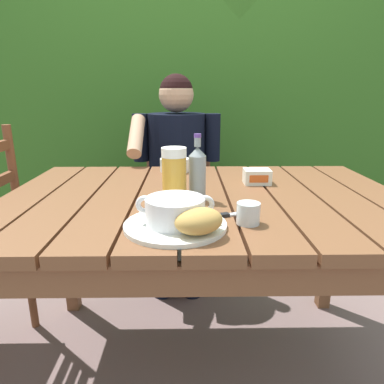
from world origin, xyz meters
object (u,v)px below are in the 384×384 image
at_px(soup_bowl, 175,210).
at_px(diner_bowl, 175,165).
at_px(beer_glass, 174,176).
at_px(water_glass_small, 248,213).
at_px(person_eating, 176,167).
at_px(bread_roll, 199,221).
at_px(butter_tub, 257,176).
at_px(beer_bottle, 197,173).
at_px(chair_near_diner, 178,199).
at_px(serving_plate, 175,225).
at_px(table_knife, 228,215).

relative_size(soup_bowl, diner_bowl, 1.55).
bearing_deg(diner_bowl, beer_glass, -88.18).
height_order(beer_glass, water_glass_small, beer_glass).
distance_m(person_eating, bread_roll, 1.11).
bearing_deg(bread_roll, person_eating, 94.60).
distance_m(butter_tub, diner_bowl, 0.41).
bearing_deg(beer_bottle, bread_roll, -91.03).
bearing_deg(soup_bowl, beer_bottle, 74.72).
bearing_deg(chair_near_diner, serving_plate, -88.86).
height_order(chair_near_diner, table_knife, chair_near_diner).
distance_m(beer_bottle, water_glass_small, 0.27).
distance_m(serving_plate, water_glass_small, 0.20).
bearing_deg(serving_plate, bread_roll, -49.40).
bearing_deg(water_glass_small, soup_bowl, -173.18).
relative_size(beer_glass, table_knife, 1.16).
bearing_deg(table_knife, bread_roll, -120.21).
bearing_deg(beer_glass, table_knife, -37.73).
bearing_deg(beer_glass, bread_roll, -75.93).
bearing_deg(beer_bottle, diner_bowl, 101.55).
bearing_deg(water_glass_small, serving_plate, -173.18).
relative_size(person_eating, table_knife, 7.65).
height_order(serving_plate, bread_roll, bread_roll).
height_order(chair_near_diner, beer_glass, beer_glass).
bearing_deg(butter_tub, diner_bowl, 145.23).
bearing_deg(beer_bottle, butter_tub, 41.15).
relative_size(serving_plate, water_glass_small, 4.26).
xyz_separation_m(person_eating, beer_glass, (0.02, -0.82, 0.14)).
xyz_separation_m(table_knife, diner_bowl, (-0.18, 0.61, 0.03)).
height_order(beer_bottle, water_glass_small, beer_bottle).
distance_m(bread_roll, butter_tub, 0.59).
xyz_separation_m(water_glass_small, butter_tub, (0.11, 0.43, -0.00)).
xyz_separation_m(chair_near_diner, serving_plate, (0.02, -1.23, 0.31)).
height_order(bread_roll, diner_bowl, bread_roll).
relative_size(beer_bottle, table_knife, 1.41).
xyz_separation_m(beer_bottle, water_glass_small, (0.13, -0.22, -0.06)).
bearing_deg(water_glass_small, beer_glass, 138.74).
bearing_deg(diner_bowl, chair_near_diner, 90.00).
xyz_separation_m(person_eating, diner_bowl, (0.00, -0.34, 0.08)).
height_order(bread_roll, butter_tub, bread_roll).
relative_size(bread_roll, butter_tub, 1.48).
bearing_deg(bread_roll, table_knife, 59.79).
relative_size(soup_bowl, water_glass_small, 3.21).
bearing_deg(butter_tub, beer_bottle, -138.85).
distance_m(chair_near_diner, diner_bowl, 0.63).
bearing_deg(chair_near_diner, diner_bowl, -90.00).
xyz_separation_m(serving_plate, beer_glass, (-0.01, 0.21, 0.09)).
xyz_separation_m(chair_near_diner, beer_glass, (0.02, -1.02, 0.39)).
distance_m(chair_near_diner, bread_roll, 1.35).
distance_m(chair_near_diner, table_knife, 1.20).
bearing_deg(soup_bowl, beer_glass, 92.47).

